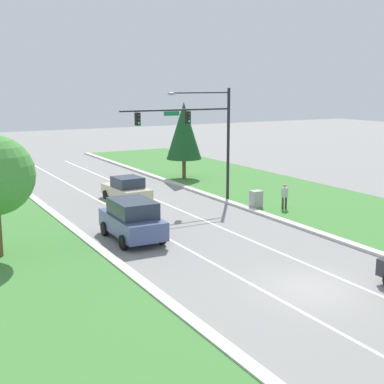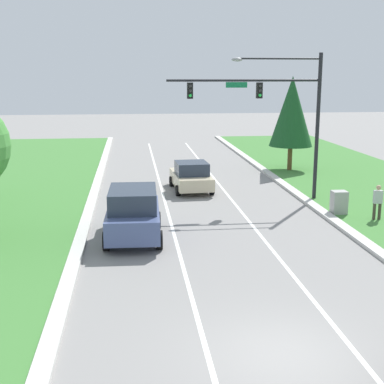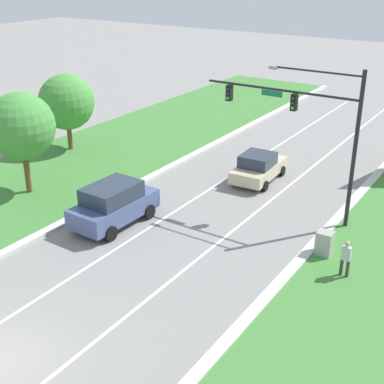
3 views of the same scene
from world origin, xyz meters
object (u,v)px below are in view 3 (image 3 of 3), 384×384
object	(u,v)px
pedestrian	(346,258)
oak_near_left_tree	(66,102)
oak_far_left_tree	(21,126)
slate_blue_suv	(114,204)
champagne_sedan	(259,167)
utility_cabinet	(324,244)
traffic_signal_mast	(310,118)

from	to	relation	value
pedestrian	oak_near_left_tree	world-z (taller)	oak_near_left_tree
oak_far_left_tree	slate_blue_suv	bearing A→B (deg)	-2.63
champagne_sedan	slate_blue_suv	bearing A→B (deg)	-113.82
champagne_sedan	utility_cabinet	distance (m)	8.99
traffic_signal_mast	utility_cabinet	distance (m)	6.09
pedestrian	oak_near_left_tree	size ratio (longest dim) A/B	0.32
utility_cabinet	pedestrian	size ratio (longest dim) A/B	0.70
slate_blue_suv	pedestrian	bearing A→B (deg)	9.18
traffic_signal_mast	champagne_sedan	xyz separation A→B (m)	(-4.01, 3.07, -4.32)
slate_blue_suv	utility_cabinet	world-z (taller)	slate_blue_suv
slate_blue_suv	oak_far_left_tree	xyz separation A→B (m)	(-6.54, 0.30, 2.79)
utility_cabinet	oak_near_left_tree	bearing A→B (deg)	168.05
champagne_sedan	utility_cabinet	size ratio (longest dim) A/B	3.75
slate_blue_suv	utility_cabinet	distance (m)	10.19
oak_near_left_tree	champagne_sedan	bearing A→B (deg)	9.09
pedestrian	oak_far_left_tree	xyz separation A→B (m)	(-17.68, -1.18, 2.94)
pedestrian	oak_far_left_tree	bearing A→B (deg)	2.67
pedestrian	oak_near_left_tree	xyz separation A→B (m)	(-21.04, 5.41, 2.41)
oak_near_left_tree	traffic_signal_mast	bearing A→B (deg)	-3.10
champagne_sedan	oak_near_left_tree	xyz separation A→B (m)	(-13.30, -2.13, 2.52)
traffic_signal_mast	oak_far_left_tree	bearing A→B (deg)	-157.92
traffic_signal_mast	slate_blue_suv	distance (m)	10.33
traffic_signal_mast	slate_blue_suv	size ratio (longest dim) A/B	1.72
champagne_sedan	oak_far_left_tree	xyz separation A→B (m)	(-9.93, -8.72, 3.05)
traffic_signal_mast	oak_near_left_tree	distance (m)	17.42
champagne_sedan	oak_far_left_tree	distance (m)	13.56
champagne_sedan	oak_near_left_tree	distance (m)	13.70
utility_cabinet	champagne_sedan	bearing A→B (deg)	135.51
traffic_signal_mast	oak_far_left_tree	size ratio (longest dim) A/B	1.40
slate_blue_suv	utility_cabinet	xyz separation A→B (m)	(9.81, 2.72, -0.50)
traffic_signal_mast	slate_blue_suv	world-z (taller)	traffic_signal_mast
slate_blue_suv	oak_near_left_tree	world-z (taller)	oak_near_left_tree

